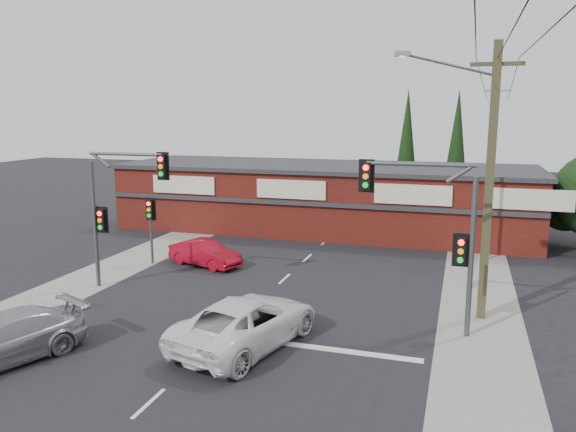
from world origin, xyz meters
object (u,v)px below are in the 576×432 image
(white_suv, at_px, (246,322))
(silver_suv, at_px, (1,340))
(utility_pole, at_px, (486,174))
(red_sedan, at_px, (205,253))
(shop_building, at_px, (324,197))

(white_suv, bearing_deg, silver_suv, 41.64)
(utility_pole, bearing_deg, silver_suv, -148.95)
(white_suv, distance_m, red_sedan, 10.11)
(silver_suv, xyz_separation_m, shop_building, (4.61, 22.41, 1.39))
(utility_pole, bearing_deg, white_suv, -145.80)
(white_suv, distance_m, silver_suv, 7.52)
(silver_suv, distance_m, utility_pole, 16.96)
(utility_pole, bearing_deg, red_sedan, 164.85)
(red_sedan, relative_size, utility_pole, 0.39)
(silver_suv, relative_size, utility_pole, 0.51)
(silver_suv, relative_size, red_sedan, 1.32)
(silver_suv, xyz_separation_m, utility_pole, (13.97, 8.41, 4.66))
(utility_pole, bearing_deg, shop_building, 123.76)
(silver_suv, relative_size, shop_building, 0.19)
(shop_building, xyz_separation_m, utility_pole, (9.36, -14.00, 3.26))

